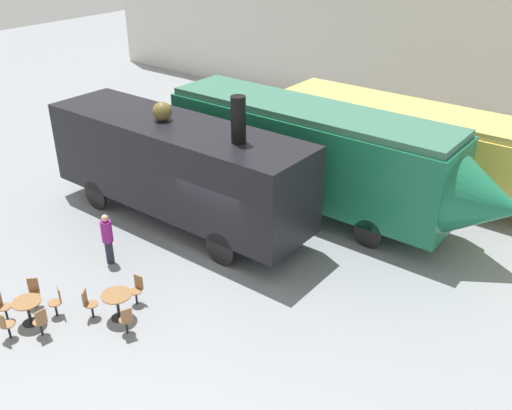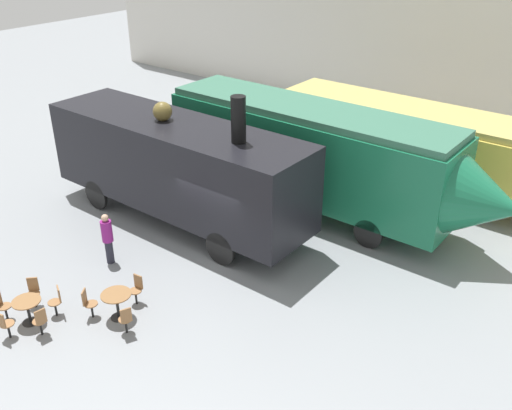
{
  "view_description": "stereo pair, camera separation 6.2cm",
  "coord_description": "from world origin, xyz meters",
  "views": [
    {
      "loc": [
        10.37,
        -11.46,
        9.86
      ],
      "look_at": [
        0.73,
        1.0,
        1.6
      ],
      "focal_mm": 40.0,
      "sensor_mm": 36.0,
      "label": 1
    },
    {
      "loc": [
        10.42,
        -11.42,
        9.86
      ],
      "look_at": [
        0.73,
        1.0,
        1.6
      ],
      "focal_mm": 40.0,
      "sensor_mm": 36.0,
      "label": 2
    }
  ],
  "objects": [
    {
      "name": "backdrop_wall",
      "position": [
        0.0,
        15.63,
        4.5
      ],
      "size": [
        44.0,
        0.15,
        9.0
      ],
      "color": "silver",
      "rests_on": "ground_plane"
    },
    {
      "name": "cafe_chair_6",
      "position": [
        -1.0,
        -5.74,
        0.51
      ],
      "size": [
        0.37,
        0.36,
        0.87
      ],
      "rotation": [
        0.0,
        0.0,
        9.28
      ],
      "color": "black",
      "rests_on": "ground_plane"
    },
    {
      "name": "steam_locomotive",
      "position": [
        -2.57,
        0.89,
        2.16
      ],
      "size": [
        9.99,
        2.65,
        5.01
      ],
      "color": "black",
      "rests_on": "ground_plane"
    },
    {
      "name": "cafe_chair_1",
      "position": [
        0.67,
        -4.36,
        0.51
      ],
      "size": [
        0.4,
        0.38,
        0.87
      ],
      "rotation": [
        0.0,
        0.0,
        9.02
      ],
      "color": "black",
      "rests_on": "ground_plane"
    },
    {
      "name": "cafe_table_mid",
      "position": [
        -1.74,
        -5.63,
        0.53
      ],
      "size": [
        0.75,
        0.75,
        0.71
      ],
      "color": "black",
      "rests_on": "ground_plane"
    },
    {
      "name": "cafe_chair_3",
      "position": [
        -2.28,
        -5.11,
        0.51
      ],
      "size": [
        0.4,
        0.4,
        0.87
      ],
      "rotation": [
        0.0,
        0.0,
        5.51
      ],
      "color": "black",
      "rests_on": "ground_plane"
    },
    {
      "name": "cafe_chair_2",
      "position": [
        -0.13,
        -3.27,
        0.51
      ],
      "size": [
        0.36,
        0.37,
        0.87
      ],
      "rotation": [
        0.0,
        0.0,
        11.11
      ],
      "color": "black",
      "rests_on": "ground_plane"
    },
    {
      "name": "ground_plane",
      "position": [
        0.0,
        0.0,
        0.0
      ],
      "size": [
        80.0,
        80.0,
        0.0
      ],
      "primitive_type": "plane",
      "color": "gray"
    },
    {
      "name": "visitor_person",
      "position": [
        -2.36,
        -2.42,
        0.92
      ],
      "size": [
        0.34,
        0.34,
        1.69
      ],
      "color": "#262633",
      "rests_on": "ground_plane"
    },
    {
      "name": "passenger_coach_vintage",
      "position": [
        2.37,
        8.55,
        1.86
      ],
      "size": [
        10.67,
        2.69,
        3.16
      ],
      "color": "#E0C64C",
      "rests_on": "ground_plane"
    },
    {
      "name": "cafe_chair_5",
      "position": [
        -1.61,
        -6.37,
        0.51
      ],
      "size": [
        0.36,
        0.38,
        0.87
      ],
      "rotation": [
        0.0,
        0.0,
        8.03
      ],
      "color": "black",
      "rests_on": "ground_plane"
    },
    {
      "name": "cafe_chair_7",
      "position": [
        -1.41,
        -4.96,
        0.51
      ],
      "size": [
        0.39,
        0.4,
        0.87
      ],
      "rotation": [
        0.0,
        0.0,
        10.54
      ],
      "color": "black",
      "rests_on": "ground_plane"
    },
    {
      "name": "streamlined_locomotive",
      "position": [
        1.08,
        4.56,
        2.19
      ],
      "size": [
        12.79,
        2.63,
        3.79
      ],
      "color": "#196B47",
      "rests_on": "ground_plane"
    },
    {
      "name": "cafe_table_near",
      "position": [
        -0.04,
        -4.05,
        0.59
      ],
      "size": [
        0.81,
        0.81,
        0.77
      ],
      "color": "black",
      "rests_on": "ground_plane"
    },
    {
      "name": "cafe_chair_0",
      "position": [
        -0.67,
        -4.51,
        0.51
      ],
      "size": [
        0.4,
        0.4,
        0.87
      ],
      "rotation": [
        0.0,
        0.0,
        6.92
      ],
      "color": "black",
      "rests_on": "ground_plane"
    },
    {
      "name": "cafe_chair_4",
      "position": [
        -2.4,
        -5.98,
        0.51
      ],
      "size": [
        0.4,
        0.39,
        0.87
      ],
      "rotation": [
        0.0,
        0.0,
        6.77
      ],
      "color": "black",
      "rests_on": "ground_plane"
    }
  ]
}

